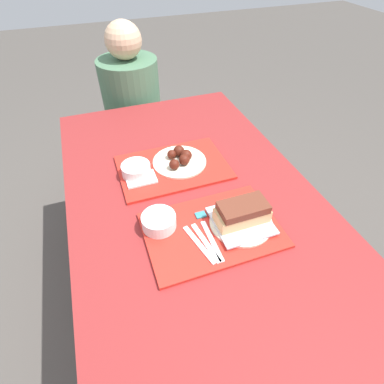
% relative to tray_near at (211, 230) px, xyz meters
% --- Properties ---
extents(ground_plane, '(12.00, 12.00, 0.00)m').
position_rel_tray_near_xyz_m(ground_plane, '(0.00, 0.15, -0.78)').
color(ground_plane, '#4C4742').
extents(picnic_table, '(0.92, 1.64, 0.78)m').
position_rel_tray_near_xyz_m(picnic_table, '(0.00, 0.15, -0.10)').
color(picnic_table, maroon).
rests_on(picnic_table, ground_plane).
extents(picnic_bench_far, '(0.87, 0.28, 0.44)m').
position_rel_tray_near_xyz_m(picnic_bench_far, '(0.00, 1.19, -0.41)').
color(picnic_bench_far, maroon).
rests_on(picnic_bench_far, ground_plane).
extents(tray_near, '(0.45, 0.30, 0.01)m').
position_rel_tray_near_xyz_m(tray_near, '(0.00, 0.00, 0.00)').
color(tray_near, red).
rests_on(tray_near, picnic_table).
extents(tray_far, '(0.45, 0.30, 0.01)m').
position_rel_tray_near_xyz_m(tray_far, '(-0.02, 0.37, 0.00)').
color(tray_far, red).
rests_on(tray_far, picnic_table).
extents(bowl_coleslaw_near, '(0.11, 0.11, 0.05)m').
position_rel_tray_near_xyz_m(bowl_coleslaw_near, '(-0.16, 0.07, 0.03)').
color(bowl_coleslaw_near, white).
rests_on(bowl_coleslaw_near, tray_near).
extents(brisket_sandwich_plate, '(0.21, 0.21, 0.09)m').
position_rel_tray_near_xyz_m(brisket_sandwich_plate, '(0.10, -0.01, 0.04)').
color(brisket_sandwich_plate, beige).
rests_on(brisket_sandwich_plate, tray_near).
extents(plastic_fork_near, '(0.04, 0.17, 0.00)m').
position_rel_tray_near_xyz_m(plastic_fork_near, '(-0.04, -0.05, 0.01)').
color(plastic_fork_near, white).
rests_on(plastic_fork_near, tray_near).
extents(plastic_knife_near, '(0.02, 0.17, 0.00)m').
position_rel_tray_near_xyz_m(plastic_knife_near, '(-0.02, -0.05, 0.01)').
color(plastic_knife_near, white).
rests_on(plastic_knife_near, tray_near).
extents(plastic_spoon_near, '(0.06, 0.17, 0.00)m').
position_rel_tray_near_xyz_m(plastic_spoon_near, '(-0.06, -0.05, 0.01)').
color(plastic_spoon_near, white).
rests_on(plastic_spoon_near, tray_near).
extents(condiment_packet, '(0.04, 0.03, 0.01)m').
position_rel_tray_near_xyz_m(condiment_packet, '(-0.01, 0.07, 0.01)').
color(condiment_packet, teal).
rests_on(condiment_packet, tray_near).
extents(bowl_coleslaw_far, '(0.11, 0.11, 0.05)m').
position_rel_tray_near_xyz_m(bowl_coleslaw_far, '(-0.18, 0.37, 0.03)').
color(bowl_coleslaw_far, white).
rests_on(bowl_coleslaw_far, tray_far).
extents(wings_plate_far, '(0.22, 0.22, 0.06)m').
position_rel_tray_near_xyz_m(wings_plate_far, '(0.01, 0.38, 0.02)').
color(wings_plate_far, beige).
rests_on(wings_plate_far, tray_far).
extents(napkin_far, '(0.12, 0.08, 0.01)m').
position_rel_tray_near_xyz_m(napkin_far, '(-0.17, 0.33, 0.01)').
color(napkin_far, white).
rests_on(napkin_far, tray_far).
extents(person_seated_across, '(0.35, 0.35, 0.71)m').
position_rel_tray_near_xyz_m(person_seated_across, '(-0.04, 1.19, -0.04)').
color(person_seated_across, '#477051').
rests_on(person_seated_across, picnic_bench_far).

